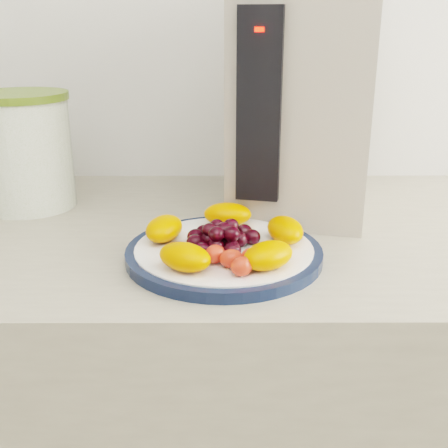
{
  "coord_description": "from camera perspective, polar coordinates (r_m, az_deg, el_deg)",
  "views": [
    {
      "loc": [
        0.04,
        0.37,
        1.21
      ],
      "look_at": [
        0.04,
        1.07,
        0.95
      ],
      "focal_mm": 45.0,
      "sensor_mm": 36.0,
      "label": 1
    }
  ],
  "objects": [
    {
      "name": "appliance_panel",
      "position": [
        0.81,
        3.6,
        11.76
      ],
      "size": [
        0.07,
        0.03,
        0.27
      ],
      "primitive_type": "cube",
      "rotation": [
        0.0,
        0.0,
        -0.22
      ],
      "color": "black",
      "rests_on": "appliance_body"
    },
    {
      "name": "plate_face",
      "position": [
        0.76,
        0.0,
        -2.94
      ],
      "size": [
        0.24,
        0.24,
        0.02
      ],
      "primitive_type": "cylinder",
      "color": "white",
      "rests_on": "counter"
    },
    {
      "name": "appliance_body",
      "position": [
        0.96,
        8.25,
        12.53
      ],
      "size": [
        0.27,
        0.33,
        0.37
      ],
      "primitive_type": "cube",
      "rotation": [
        0.0,
        0.0,
        -0.22
      ],
      "color": "#AAA090",
      "rests_on": "counter"
    },
    {
      "name": "fruit_plate",
      "position": [
        0.74,
        0.15,
        -1.41
      ],
      "size": [
        0.23,
        0.22,
        0.04
      ],
      "color": "#F56B00",
      "rests_on": "plate_face"
    },
    {
      "name": "canister",
      "position": [
        1.01,
        -19.46,
        6.68
      ],
      "size": [
        0.19,
        0.19,
        0.18
      ],
      "primitive_type": "cylinder",
      "rotation": [
        0.0,
        0.0,
        0.3
      ],
      "color": "#466715",
      "rests_on": "counter"
    },
    {
      "name": "plate_rim",
      "position": [
        0.76,
        0.0,
        -3.01
      ],
      "size": [
        0.27,
        0.27,
        0.01
      ],
      "primitive_type": "cylinder",
      "color": "#111D38",
      "rests_on": "counter"
    },
    {
      "name": "appliance_led",
      "position": [
        0.79,
        3.63,
        19.13
      ],
      "size": [
        0.01,
        0.01,
        0.01
      ],
      "primitive_type": "cube",
      "rotation": [
        0.0,
        0.0,
        -0.22
      ],
      "color": "#FF0C05",
      "rests_on": "appliance_panel"
    },
    {
      "name": "canister_lid",
      "position": [
        0.99,
        -20.12,
        12.12
      ],
      "size": [
        0.2,
        0.2,
        0.01
      ],
      "primitive_type": "cylinder",
      "rotation": [
        0.0,
        0.0,
        0.3
      ],
      "color": "#566C21",
      "rests_on": "canister"
    }
  ]
}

